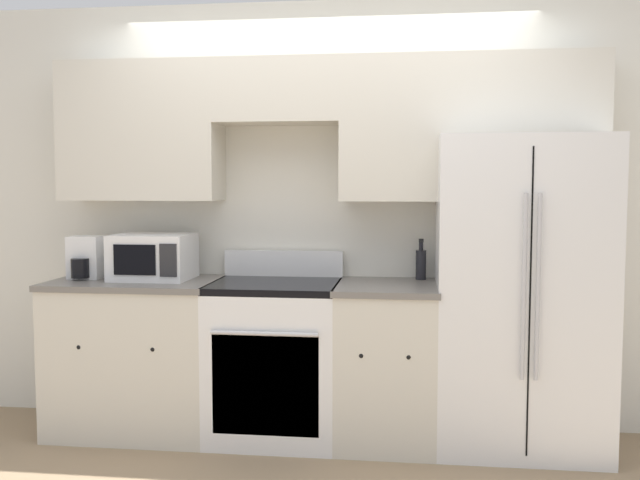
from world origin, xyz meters
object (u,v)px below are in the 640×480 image
(refrigerator, at_px, (520,293))
(microwave, at_px, (153,257))
(oven_range, at_px, (276,359))
(bottle, at_px, (421,263))

(refrigerator, height_order, microwave, refrigerator)
(oven_range, xyz_separation_m, bottle, (0.84, 0.23, 0.55))
(refrigerator, xyz_separation_m, bottle, (-0.55, 0.19, 0.14))
(oven_range, bearing_deg, bottle, 15.32)
(refrigerator, height_order, bottle, refrigerator)
(refrigerator, bearing_deg, bottle, 161.02)
(oven_range, xyz_separation_m, refrigerator, (1.39, 0.04, 0.41))
(refrigerator, bearing_deg, microwave, 179.80)
(bottle, bearing_deg, oven_range, -164.68)
(microwave, bearing_deg, refrigerator, -0.20)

